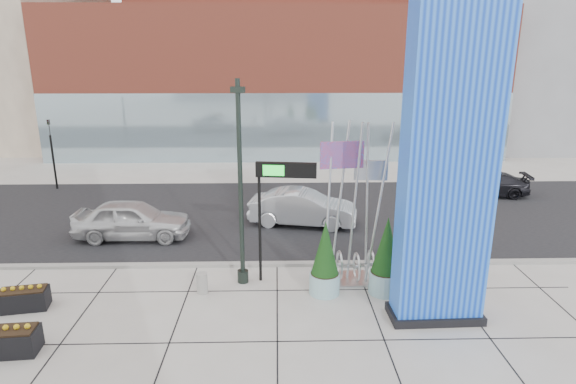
{
  "coord_description": "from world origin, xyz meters",
  "views": [
    {
      "loc": [
        1.02,
        -12.71,
        7.73
      ],
      "look_at": [
        1.37,
        2.0,
        3.48
      ],
      "focal_mm": 30.0,
      "sensor_mm": 36.0,
      "label": 1
    }
  ],
  "objects_px": {
    "overhead_street_sign": "(281,180)",
    "car_white_west": "(132,220)",
    "blue_pylon": "(447,177)",
    "public_art_sculpture": "(350,241)",
    "concrete_bollard": "(202,283)",
    "car_silver_mid": "(303,208)",
    "lamp_post": "(241,204)"
  },
  "relations": [
    {
      "from": "overhead_street_sign",
      "to": "car_white_west",
      "type": "xyz_separation_m",
      "value": [
        -6.37,
        4.17,
        -2.84
      ]
    },
    {
      "from": "blue_pylon",
      "to": "public_art_sculpture",
      "type": "distance_m",
      "value": 4.5
    },
    {
      "from": "overhead_street_sign",
      "to": "car_white_west",
      "type": "distance_m",
      "value": 8.13
    },
    {
      "from": "concrete_bollard",
      "to": "car_white_west",
      "type": "height_order",
      "value": "car_white_west"
    },
    {
      "from": "overhead_street_sign",
      "to": "car_white_west",
      "type": "relative_size",
      "value": 0.87
    },
    {
      "from": "overhead_street_sign",
      "to": "car_silver_mid",
      "type": "height_order",
      "value": "overhead_street_sign"
    },
    {
      "from": "public_art_sculpture",
      "to": "car_white_west",
      "type": "relative_size",
      "value": 1.15
    },
    {
      "from": "concrete_bollard",
      "to": "overhead_street_sign",
      "type": "bearing_deg",
      "value": 18.59
    },
    {
      "from": "blue_pylon",
      "to": "public_art_sculpture",
      "type": "height_order",
      "value": "blue_pylon"
    },
    {
      "from": "overhead_street_sign",
      "to": "lamp_post",
      "type": "bearing_deg",
      "value": -167.95
    },
    {
      "from": "lamp_post",
      "to": "concrete_bollard",
      "type": "xyz_separation_m",
      "value": [
        -1.31,
        -0.77,
        -2.5
      ]
    },
    {
      "from": "overhead_street_sign",
      "to": "car_silver_mid",
      "type": "xyz_separation_m",
      "value": [
        1.06,
        5.7,
        -2.86
      ]
    },
    {
      "from": "lamp_post",
      "to": "concrete_bollard",
      "type": "distance_m",
      "value": 2.93
    },
    {
      "from": "concrete_bollard",
      "to": "car_white_west",
      "type": "distance_m",
      "value": 6.3
    },
    {
      "from": "car_white_west",
      "to": "overhead_street_sign",
      "type": "bearing_deg",
      "value": -122.51
    },
    {
      "from": "blue_pylon",
      "to": "overhead_street_sign",
      "type": "bearing_deg",
      "value": 148.53
    },
    {
      "from": "lamp_post",
      "to": "blue_pylon",
      "type": "bearing_deg",
      "value": -22.8
    },
    {
      "from": "car_silver_mid",
      "to": "concrete_bollard",
      "type": "bearing_deg",
      "value": 161.44
    },
    {
      "from": "car_white_west",
      "to": "car_silver_mid",
      "type": "bearing_deg",
      "value": -77.66
    },
    {
      "from": "blue_pylon",
      "to": "car_white_west",
      "type": "relative_size",
      "value": 1.86
    },
    {
      "from": "car_white_west",
      "to": "lamp_post",
      "type": "bearing_deg",
      "value": -129.79
    },
    {
      "from": "overhead_street_sign",
      "to": "concrete_bollard",
      "type": "bearing_deg",
      "value": -154.52
    },
    {
      "from": "public_art_sculpture",
      "to": "car_white_west",
      "type": "distance_m",
      "value": 9.73
    },
    {
      "from": "public_art_sculpture",
      "to": "overhead_street_sign",
      "type": "height_order",
      "value": "public_art_sculpture"
    },
    {
      "from": "lamp_post",
      "to": "car_white_west",
      "type": "xyz_separation_m",
      "value": [
        -5.02,
        4.29,
        -2.02
      ]
    },
    {
      "from": "public_art_sculpture",
      "to": "car_white_west",
      "type": "xyz_separation_m",
      "value": [
        -8.74,
        4.23,
        -0.64
      ]
    },
    {
      "from": "concrete_bollard",
      "to": "overhead_street_sign",
      "type": "distance_m",
      "value": 4.34
    },
    {
      "from": "concrete_bollard",
      "to": "overhead_street_sign",
      "type": "xyz_separation_m",
      "value": [
        2.65,
        0.89,
        3.32
      ]
    },
    {
      "from": "car_silver_mid",
      "to": "overhead_street_sign",
      "type": "bearing_deg",
      "value": -179.71
    },
    {
      "from": "lamp_post",
      "to": "car_silver_mid",
      "type": "xyz_separation_m",
      "value": [
        2.4,
        5.82,
        -2.04
      ]
    },
    {
      "from": "car_white_west",
      "to": "car_silver_mid",
      "type": "xyz_separation_m",
      "value": [
        7.42,
        1.53,
        -0.02
      ]
    },
    {
      "from": "public_art_sculpture",
      "to": "car_white_west",
      "type": "height_order",
      "value": "public_art_sculpture"
    }
  ]
}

